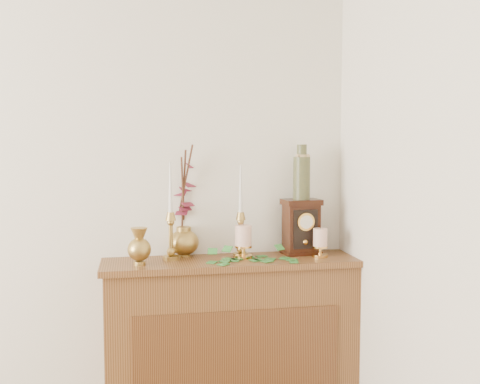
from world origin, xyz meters
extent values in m
cube|color=brown|center=(1.40, 2.10, 0.45)|extent=(1.20, 0.30, 0.90)
cube|color=brown|center=(1.40, 1.95, 0.41)|extent=(0.96, 0.01, 0.63)
cube|color=brown|center=(1.40, 2.10, 0.92)|extent=(1.24, 0.34, 0.03)
cylinder|color=#B09746|center=(1.11, 2.13, 0.94)|extent=(0.08, 0.08, 0.02)
sphere|color=#B09746|center=(1.11, 2.13, 0.97)|extent=(0.04, 0.04, 0.04)
cylinder|color=#B09746|center=(1.11, 2.13, 1.04)|extent=(0.02, 0.02, 0.14)
sphere|color=#B09746|center=(1.11, 2.13, 1.11)|extent=(0.04, 0.04, 0.04)
cone|color=#B09746|center=(1.11, 2.13, 1.14)|extent=(0.05, 0.05, 0.04)
cone|color=silver|center=(1.11, 2.13, 1.28)|extent=(0.02, 0.02, 0.24)
cylinder|color=#B09746|center=(1.45, 2.15, 0.94)|extent=(0.08, 0.08, 0.02)
sphere|color=#B09746|center=(1.45, 2.15, 0.97)|extent=(0.04, 0.04, 0.04)
cylinder|color=#B09746|center=(1.45, 2.15, 1.03)|extent=(0.02, 0.02, 0.13)
sphere|color=#B09746|center=(1.45, 2.15, 1.10)|extent=(0.03, 0.03, 0.03)
cone|color=#B09746|center=(1.45, 2.15, 1.13)|extent=(0.05, 0.05, 0.04)
cone|color=silver|center=(1.45, 2.15, 1.26)|extent=(0.02, 0.02, 0.23)
cylinder|color=#B09746|center=(0.96, 2.04, 0.94)|extent=(0.05, 0.05, 0.02)
sphere|color=#B09746|center=(0.96, 2.04, 1.00)|extent=(0.11, 0.11, 0.11)
cone|color=#B09746|center=(0.96, 2.04, 1.08)|extent=(0.08, 0.08, 0.05)
cylinder|color=#B09746|center=(1.18, 2.21, 0.94)|extent=(0.06, 0.06, 0.01)
ellipsoid|color=#B09746|center=(1.18, 2.21, 1.00)|extent=(0.15, 0.15, 0.13)
cylinder|color=#B09746|center=(1.18, 2.21, 1.06)|extent=(0.07, 0.07, 0.03)
cylinder|color=#472819|center=(1.18, 2.22, 1.24)|extent=(0.03, 0.10, 0.35)
cylinder|color=#472819|center=(1.18, 2.22, 1.26)|extent=(0.03, 0.08, 0.39)
cylinder|color=#472819|center=(1.18, 2.22, 1.28)|extent=(0.08, 0.12, 0.41)
cylinder|color=gold|center=(1.46, 2.11, 0.94)|extent=(0.09, 0.09, 0.02)
cylinder|color=gold|center=(1.46, 2.11, 0.96)|extent=(0.02, 0.02, 0.04)
cylinder|color=gold|center=(1.46, 2.11, 0.99)|extent=(0.08, 0.08, 0.01)
cylinder|color=#FFE7C7|center=(1.46, 2.11, 1.04)|extent=(0.08, 0.08, 0.10)
cylinder|color=#472819|center=(1.46, 2.11, 1.10)|extent=(0.00, 0.00, 0.01)
cylinder|color=gold|center=(1.83, 2.07, 0.94)|extent=(0.08, 0.08, 0.01)
cylinder|color=gold|center=(1.83, 2.07, 0.96)|extent=(0.02, 0.02, 0.03)
cylinder|color=gold|center=(1.83, 2.07, 0.98)|extent=(0.07, 0.07, 0.01)
cylinder|color=#FFE7C7|center=(1.83, 2.07, 1.03)|extent=(0.07, 0.07, 0.09)
cylinder|color=#472819|center=(1.83, 2.07, 1.07)|extent=(0.00, 0.00, 0.01)
cube|color=#2D712B|center=(1.53, 2.05, 0.93)|extent=(0.06, 0.06, 0.00)
cube|color=#2D712B|center=(1.66, 2.11, 0.93)|extent=(0.06, 0.05, 0.00)
cube|color=#2D712B|center=(1.36, 2.00, 0.93)|extent=(0.06, 0.06, 0.00)
cube|color=#2D712B|center=(1.37, 2.03, 0.93)|extent=(0.06, 0.06, 0.00)
cube|color=#2D712B|center=(1.53, 2.05, 0.93)|extent=(0.05, 0.06, 0.00)
cube|color=#2D712B|center=(1.53, 2.12, 0.93)|extent=(0.06, 0.06, 0.00)
cube|color=#2D712B|center=(1.26, 1.97, 0.93)|extent=(0.06, 0.06, 0.00)
cube|color=#2D712B|center=(1.36, 2.10, 0.93)|extent=(0.04, 0.05, 0.00)
cube|color=#2D712B|center=(1.56, 2.12, 0.93)|extent=(0.04, 0.05, 0.00)
cube|color=#2D712B|center=(1.32, 2.00, 0.93)|extent=(0.06, 0.06, 0.00)
cube|color=#2D712B|center=(1.32, 2.10, 0.93)|extent=(0.06, 0.06, 0.00)
cube|color=#2D712B|center=(1.34, 2.10, 0.93)|extent=(0.04, 0.05, 0.00)
cube|color=#2D712B|center=(1.54, 1.97, 0.93)|extent=(0.06, 0.06, 0.00)
cube|color=#2D712B|center=(1.29, 1.96, 0.93)|extent=(0.05, 0.06, 0.00)
cube|color=#2D712B|center=(1.53, 2.04, 0.93)|extent=(0.05, 0.06, 0.00)
cube|color=#2D712B|center=(1.30, 2.05, 0.98)|extent=(0.04, 0.05, 0.03)
cube|color=#2D712B|center=(1.36, 1.99, 1.00)|extent=(0.05, 0.05, 0.03)
cube|color=#2D712B|center=(1.62, 2.04, 0.99)|extent=(0.05, 0.05, 0.03)
cube|color=#34160A|center=(1.76, 2.16, 0.94)|extent=(0.20, 0.15, 0.02)
cube|color=#34160A|center=(1.76, 2.16, 1.06)|extent=(0.18, 0.13, 0.24)
cube|color=#34160A|center=(1.76, 2.16, 1.19)|extent=(0.20, 0.15, 0.03)
cube|color=black|center=(1.77, 2.11, 1.06)|extent=(0.13, 0.02, 0.19)
cylinder|color=gold|center=(1.77, 2.10, 1.10)|extent=(0.09, 0.02, 0.09)
cylinder|color=silver|center=(1.77, 2.10, 1.10)|extent=(0.07, 0.01, 0.07)
sphere|color=gold|center=(1.77, 2.11, 1.00)|extent=(0.03, 0.03, 0.03)
cylinder|color=#1B362A|center=(1.76, 2.16, 1.31)|extent=(0.08, 0.08, 0.21)
cylinder|color=#1B362A|center=(1.76, 2.16, 1.44)|extent=(0.05, 0.05, 0.07)
cylinder|color=tan|center=(1.76, 2.16, 1.42)|extent=(0.06, 0.06, 0.02)
camera|label=1|loc=(0.94, -0.52, 1.48)|focal=42.00mm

